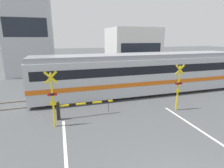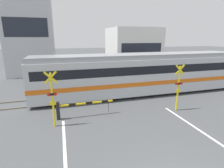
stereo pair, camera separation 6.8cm
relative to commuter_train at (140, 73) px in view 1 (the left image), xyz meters
The scene contains 10 objects.
rail_track_near 3.68m from the commuter_train, 167.06° to the right, with size 50.00×0.10×0.08m.
rail_track_far 3.68m from the commuter_train, 167.06° to the left, with size 50.00×0.10×0.08m.
commuter_train is the anchor object (origin of this frame).
crossing_barrier_near 6.92m from the commuter_train, 151.57° to the right, with size 3.47×0.20×1.11m.
crossing_barrier_far 2.92m from the commuter_train, 95.23° to the left, with size 3.47×0.20×1.11m.
crossing_signal_left 8.12m from the commuter_train, 150.07° to the right, with size 0.68×0.15×3.12m.
crossing_signal_right 4.13m from the commuter_train, 78.95° to the right, with size 0.68×0.15×3.12m.
pedestrian 7.90m from the commuter_train, 124.51° to the left, with size 0.38×0.23×1.79m.
building_left_of_street 16.43m from the commuter_train, 128.42° to the left, with size 5.58×6.60×10.69m.
building_right_of_street 13.43m from the commuter_train, 70.15° to the left, with size 7.20×6.60×6.18m.
Camera 1 is at (-3.41, -3.02, 4.77)m, focal length 28.00 mm.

